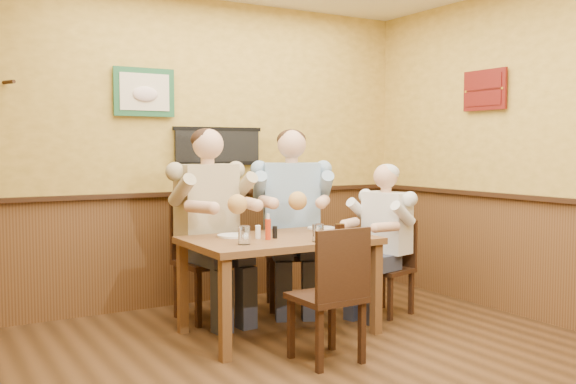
{
  "coord_description": "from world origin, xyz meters",
  "views": [
    {
      "loc": [
        -1.97,
        -3.02,
        1.44
      ],
      "look_at": [
        0.5,
        1.17,
        1.1
      ],
      "focal_mm": 40.0,
      "sensor_mm": 36.0,
      "label": 1
    }
  ],
  "objects_px": {
    "chair_back_left": "(207,260)",
    "chair_back_right": "(291,252)",
    "water_glass_left": "(244,235)",
    "cola_tumbler": "(340,230)",
    "hot_sauce_bottle": "(268,228)",
    "pepper_shaker": "(275,232)",
    "diner_tan_shirt": "(207,234)",
    "salt_shaker": "(258,232)",
    "diner_white_elder": "(387,247)",
    "chair_right_end": "(386,267)",
    "dining_table": "(279,249)",
    "water_glass_mid": "(318,233)",
    "diner_blue_polo": "(291,228)",
    "chair_near_side": "(326,294)"
  },
  "relations": [
    {
      "from": "chair_back_left",
      "to": "chair_back_right",
      "type": "distance_m",
      "value": 0.81
    },
    {
      "from": "water_glass_left",
      "to": "cola_tumbler",
      "type": "bearing_deg",
      "value": -2.36
    },
    {
      "from": "hot_sauce_bottle",
      "to": "pepper_shaker",
      "type": "distance_m",
      "value": 0.09
    },
    {
      "from": "diner_tan_shirt",
      "to": "cola_tumbler",
      "type": "height_order",
      "value": "diner_tan_shirt"
    },
    {
      "from": "chair_back_left",
      "to": "salt_shaker",
      "type": "distance_m",
      "value": 0.73
    },
    {
      "from": "chair_back_right",
      "to": "chair_back_left",
      "type": "bearing_deg",
      "value": -157.09
    },
    {
      "from": "diner_white_elder",
      "to": "hot_sauce_bottle",
      "type": "xyz_separation_m",
      "value": [
        -1.22,
        -0.1,
        0.26
      ]
    },
    {
      "from": "chair_right_end",
      "to": "salt_shaker",
      "type": "relative_size",
      "value": 8.12
    },
    {
      "from": "dining_table",
      "to": "water_glass_mid",
      "type": "relative_size",
      "value": 10.77
    },
    {
      "from": "diner_blue_polo",
      "to": "water_glass_mid",
      "type": "height_order",
      "value": "diner_blue_polo"
    },
    {
      "from": "chair_back_right",
      "to": "cola_tumbler",
      "type": "distance_m",
      "value": 0.92
    },
    {
      "from": "dining_table",
      "to": "diner_blue_polo",
      "type": "distance_m",
      "value": 0.81
    },
    {
      "from": "cola_tumbler",
      "to": "pepper_shaker",
      "type": "relative_size",
      "value": 1.09
    },
    {
      "from": "diner_white_elder",
      "to": "water_glass_left",
      "type": "distance_m",
      "value": 1.51
    },
    {
      "from": "chair_right_end",
      "to": "hot_sauce_bottle",
      "type": "height_order",
      "value": "hot_sauce_bottle"
    },
    {
      "from": "chair_back_right",
      "to": "cola_tumbler",
      "type": "xyz_separation_m",
      "value": [
        -0.08,
        -0.87,
        0.3
      ]
    },
    {
      "from": "pepper_shaker",
      "to": "water_glass_mid",
      "type": "bearing_deg",
      "value": -58.53
    },
    {
      "from": "cola_tumbler",
      "to": "diner_white_elder",
      "type": "bearing_deg",
      "value": 20.68
    },
    {
      "from": "diner_tan_shirt",
      "to": "diner_blue_polo",
      "type": "bearing_deg",
      "value": -7.55
    },
    {
      "from": "chair_back_left",
      "to": "chair_back_right",
      "type": "relative_size",
      "value": 1.0
    },
    {
      "from": "dining_table",
      "to": "diner_blue_polo",
      "type": "bearing_deg",
      "value": 52.6
    },
    {
      "from": "chair_back_left",
      "to": "pepper_shaker",
      "type": "height_order",
      "value": "chair_back_left"
    },
    {
      "from": "chair_back_left",
      "to": "diner_blue_polo",
      "type": "distance_m",
      "value": 0.83
    },
    {
      "from": "diner_white_elder",
      "to": "water_glass_mid",
      "type": "height_order",
      "value": "diner_white_elder"
    },
    {
      "from": "chair_right_end",
      "to": "cola_tumbler",
      "type": "bearing_deg",
      "value": -83.66
    },
    {
      "from": "chair_back_right",
      "to": "diner_tan_shirt",
      "type": "bearing_deg",
      "value": -157.09
    },
    {
      "from": "chair_back_right",
      "to": "diner_blue_polo",
      "type": "relative_size",
      "value": 0.7
    },
    {
      "from": "water_glass_left",
      "to": "hot_sauce_bottle",
      "type": "height_order",
      "value": "hot_sauce_bottle"
    },
    {
      "from": "water_glass_left",
      "to": "chair_near_side",
      "type": "bearing_deg",
      "value": -56.58
    },
    {
      "from": "pepper_shaker",
      "to": "salt_shaker",
      "type": "bearing_deg",
      "value": 154.28
    },
    {
      "from": "water_glass_left",
      "to": "chair_back_right",
      "type": "bearing_deg",
      "value": 43.3
    },
    {
      "from": "diner_tan_shirt",
      "to": "chair_back_left",
      "type": "bearing_deg",
      "value": 0.0
    },
    {
      "from": "salt_shaker",
      "to": "chair_right_end",
      "type": "bearing_deg",
      "value": 0.4
    },
    {
      "from": "dining_table",
      "to": "diner_blue_polo",
      "type": "xyz_separation_m",
      "value": [
        0.49,
        0.65,
        0.06
      ]
    },
    {
      "from": "chair_near_side",
      "to": "cola_tumbler",
      "type": "bearing_deg",
      "value": -133.95
    },
    {
      "from": "chair_back_left",
      "to": "chair_right_end",
      "type": "height_order",
      "value": "chair_back_left"
    },
    {
      "from": "diner_tan_shirt",
      "to": "hot_sauce_bottle",
      "type": "relative_size",
      "value": 8.17
    },
    {
      "from": "dining_table",
      "to": "chair_near_side",
      "type": "bearing_deg",
      "value": -93.72
    },
    {
      "from": "diner_blue_polo",
      "to": "diner_white_elder",
      "type": "relative_size",
      "value": 1.23
    },
    {
      "from": "chair_near_side",
      "to": "diner_white_elder",
      "type": "bearing_deg",
      "value": -147.71
    },
    {
      "from": "hot_sauce_bottle",
      "to": "chair_near_side",
      "type": "bearing_deg",
      "value": -82.3
    },
    {
      "from": "chair_right_end",
      "to": "diner_tan_shirt",
      "type": "bearing_deg",
      "value": -129.06
    },
    {
      "from": "chair_right_end",
      "to": "pepper_shaker",
      "type": "distance_m",
      "value": 1.21
    },
    {
      "from": "diner_blue_polo",
      "to": "salt_shaker",
      "type": "xyz_separation_m",
      "value": [
        -0.67,
        -0.63,
        0.08
      ]
    },
    {
      "from": "dining_table",
      "to": "pepper_shaker",
      "type": "height_order",
      "value": "pepper_shaker"
    },
    {
      "from": "pepper_shaker",
      "to": "diner_white_elder",
      "type": "bearing_deg",
      "value": 3.24
    },
    {
      "from": "chair_back_right",
      "to": "chair_near_side",
      "type": "height_order",
      "value": "chair_back_right"
    },
    {
      "from": "chair_right_end",
      "to": "water_glass_left",
      "type": "distance_m",
      "value": 1.55
    },
    {
      "from": "water_glass_left",
      "to": "water_glass_mid",
      "type": "distance_m",
      "value": 0.55
    },
    {
      "from": "diner_blue_polo",
      "to": "chair_back_left",
      "type": "bearing_deg",
      "value": -157.09
    }
  ]
}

